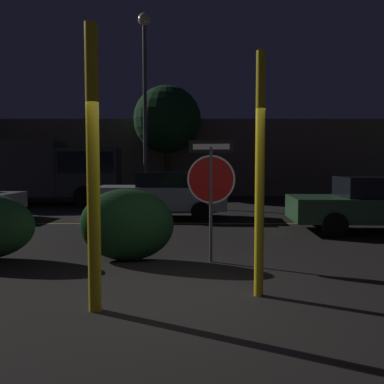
{
  "coord_description": "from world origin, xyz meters",
  "views": [
    {
      "loc": [
        0.15,
        -5.48,
        1.79
      ],
      "look_at": [
        0.16,
        3.55,
        1.17
      ],
      "focal_mm": 40.0,
      "sensor_mm": 36.0,
      "label": 1
    }
  ],
  "objects_px": {
    "tree_2": "(167,120)",
    "passing_car_3": "(380,204)",
    "delivery_truck": "(44,169)",
    "yellow_pole_left": "(93,170)",
    "street_lamp": "(144,75)",
    "yellow_pole_right": "(259,175)",
    "stop_sign": "(210,179)",
    "hedge_bush_2": "(126,225)",
    "passing_car_2": "(162,195)"
  },
  "relations": [
    {
      "from": "stop_sign",
      "to": "tree_2",
      "type": "height_order",
      "value": "tree_2"
    },
    {
      "from": "passing_car_2",
      "to": "delivery_truck",
      "type": "xyz_separation_m",
      "value": [
        -5.32,
        4.36,
        0.77
      ]
    },
    {
      "from": "yellow_pole_right",
      "to": "passing_car_3",
      "type": "distance_m",
      "value": 6.69
    },
    {
      "from": "hedge_bush_2",
      "to": "delivery_truck",
      "type": "xyz_separation_m",
      "value": [
        -5.1,
        10.5,
        0.86
      ]
    },
    {
      "from": "hedge_bush_2",
      "to": "delivery_truck",
      "type": "bearing_deg",
      "value": 115.91
    },
    {
      "from": "stop_sign",
      "to": "yellow_pole_left",
      "type": "relative_size",
      "value": 0.64
    },
    {
      "from": "delivery_truck",
      "to": "passing_car_2",
      "type": "bearing_deg",
      "value": 46.43
    },
    {
      "from": "yellow_pole_left",
      "to": "tree_2",
      "type": "relative_size",
      "value": 0.6
    },
    {
      "from": "yellow_pole_right",
      "to": "street_lamp",
      "type": "height_order",
      "value": "street_lamp"
    },
    {
      "from": "passing_car_3",
      "to": "tree_2",
      "type": "distance_m",
      "value": 12.87
    },
    {
      "from": "hedge_bush_2",
      "to": "passing_car_3",
      "type": "bearing_deg",
      "value": 28.01
    },
    {
      "from": "passing_car_3",
      "to": "passing_car_2",
      "type": "bearing_deg",
      "value": -113.23
    },
    {
      "from": "hedge_bush_2",
      "to": "passing_car_3",
      "type": "xyz_separation_m",
      "value": [
        6.07,
        3.23,
        0.06
      ]
    },
    {
      "from": "stop_sign",
      "to": "delivery_truck",
      "type": "relative_size",
      "value": 0.33
    },
    {
      "from": "stop_sign",
      "to": "passing_car_2",
      "type": "bearing_deg",
      "value": 112.45
    },
    {
      "from": "yellow_pole_right",
      "to": "tree_2",
      "type": "xyz_separation_m",
      "value": [
        -2.15,
        16.15,
        2.33
      ]
    },
    {
      "from": "passing_car_2",
      "to": "tree_2",
      "type": "relative_size",
      "value": 0.78
    },
    {
      "from": "delivery_truck",
      "to": "tree_2",
      "type": "distance_m",
      "value": 6.64
    },
    {
      "from": "passing_car_2",
      "to": "street_lamp",
      "type": "relative_size",
      "value": 0.56
    },
    {
      "from": "yellow_pole_right",
      "to": "tree_2",
      "type": "bearing_deg",
      "value": 97.6
    },
    {
      "from": "street_lamp",
      "to": "yellow_pole_left",
      "type": "bearing_deg",
      "value": -86.54
    },
    {
      "from": "yellow_pole_right",
      "to": "delivery_truck",
      "type": "height_order",
      "value": "yellow_pole_right"
    },
    {
      "from": "passing_car_3",
      "to": "hedge_bush_2",
      "type": "bearing_deg",
      "value": -58.83
    },
    {
      "from": "tree_2",
      "to": "hedge_bush_2",
      "type": "bearing_deg",
      "value": -89.73
    },
    {
      "from": "yellow_pole_left",
      "to": "street_lamp",
      "type": "xyz_separation_m",
      "value": [
        -0.77,
        12.76,
        3.66
      ]
    },
    {
      "from": "tree_2",
      "to": "street_lamp",
      "type": "bearing_deg",
      "value": -99.8
    },
    {
      "from": "hedge_bush_2",
      "to": "street_lamp",
      "type": "distance_m",
      "value": 11.16
    },
    {
      "from": "stop_sign",
      "to": "street_lamp",
      "type": "xyz_separation_m",
      "value": [
        -2.28,
        10.2,
        3.86
      ]
    },
    {
      "from": "passing_car_2",
      "to": "street_lamp",
      "type": "distance_m",
      "value": 6.16
    },
    {
      "from": "street_lamp",
      "to": "tree_2",
      "type": "height_order",
      "value": "street_lamp"
    },
    {
      "from": "stop_sign",
      "to": "tree_2",
      "type": "distance_m",
      "value": 14.48
    },
    {
      "from": "hedge_bush_2",
      "to": "tree_2",
      "type": "distance_m",
      "value": 14.45
    },
    {
      "from": "yellow_pole_right",
      "to": "passing_car_2",
      "type": "bearing_deg",
      "value": 102.83
    },
    {
      "from": "stop_sign",
      "to": "yellow_pole_left",
      "type": "bearing_deg",
      "value": -110.02
    },
    {
      "from": "tree_2",
      "to": "passing_car_3",
      "type": "bearing_deg",
      "value": -60.49
    },
    {
      "from": "passing_car_2",
      "to": "tree_2",
      "type": "height_order",
      "value": "tree_2"
    },
    {
      "from": "hedge_bush_2",
      "to": "passing_car_2",
      "type": "height_order",
      "value": "passing_car_2"
    },
    {
      "from": "hedge_bush_2",
      "to": "yellow_pole_right",
      "type": "bearing_deg",
      "value": -44.8
    },
    {
      "from": "yellow_pole_left",
      "to": "hedge_bush_2",
      "type": "bearing_deg",
      "value": 90.38
    },
    {
      "from": "passing_car_3",
      "to": "street_lamp",
      "type": "bearing_deg",
      "value": -132.01
    },
    {
      "from": "passing_car_2",
      "to": "stop_sign",
      "type": "bearing_deg",
      "value": -164.51
    },
    {
      "from": "passing_car_3",
      "to": "delivery_truck",
      "type": "height_order",
      "value": "delivery_truck"
    },
    {
      "from": "yellow_pole_right",
      "to": "hedge_bush_2",
      "type": "height_order",
      "value": "yellow_pole_right"
    },
    {
      "from": "street_lamp",
      "to": "tree_2",
      "type": "distance_m",
      "value": 4.28
    },
    {
      "from": "delivery_truck",
      "to": "street_lamp",
      "type": "height_order",
      "value": "street_lamp"
    },
    {
      "from": "hedge_bush_2",
      "to": "tree_2",
      "type": "bearing_deg",
      "value": 90.27
    },
    {
      "from": "stop_sign",
      "to": "yellow_pole_right",
      "type": "xyz_separation_m",
      "value": [
        0.56,
        -1.97,
        0.12
      ]
    },
    {
      "from": "stop_sign",
      "to": "yellow_pole_right",
      "type": "relative_size",
      "value": 0.67
    },
    {
      "from": "yellow_pole_left",
      "to": "hedge_bush_2",
      "type": "relative_size",
      "value": 1.99
    },
    {
      "from": "stop_sign",
      "to": "hedge_bush_2",
      "type": "bearing_deg",
      "value": -173.34
    }
  ]
}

